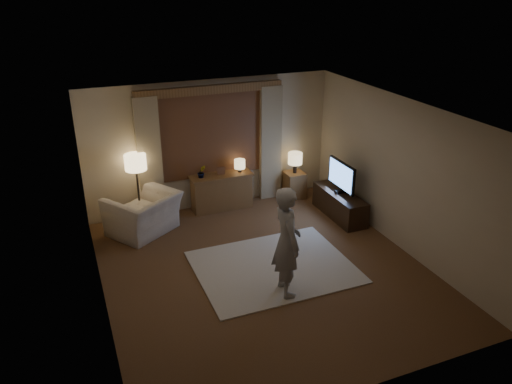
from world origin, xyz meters
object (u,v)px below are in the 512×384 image
armchair (143,214)px  side_table (294,185)px  person (287,242)px  tv_stand (339,204)px  sideboard (222,192)px

armchair → side_table: (3.28, 0.40, -0.10)m
person → armchair: bearing=35.0°
tv_stand → side_table: bearing=109.8°
person → sideboard: bearing=3.5°
tv_stand → person: size_ratio=0.82×
side_table → armchair: bearing=-173.1°
sideboard → side_table: size_ratio=2.14×
armchair → side_table: 3.31m
sideboard → side_table: 1.62m
tv_stand → armchair: bearing=168.3°
person → tv_stand: bearing=-42.5°
side_table → tv_stand: bearing=-70.2°
side_table → tv_stand: 1.24m
sideboard → armchair: size_ratio=1.03×
armchair → person: size_ratio=0.68×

